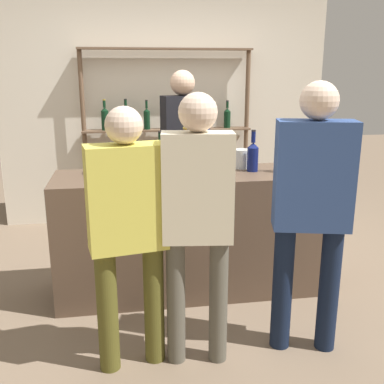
# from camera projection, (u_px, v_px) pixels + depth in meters

# --- Properties ---
(ground_plane) EXTENTS (16.00, 16.00, 0.00)m
(ground_plane) POSITION_uv_depth(u_px,v_px,m) (192.00, 288.00, 3.66)
(ground_plane) COLOR #7A6651
(bar_counter) EXTENTS (2.08, 0.61, 0.96)m
(bar_counter) POSITION_uv_depth(u_px,v_px,m) (192.00, 233.00, 3.53)
(bar_counter) COLOR brown
(bar_counter) RESTS_ON ground_plane
(back_wall) EXTENTS (3.68, 0.12, 2.80)m
(back_wall) POSITION_uv_depth(u_px,v_px,m) (165.00, 99.00, 5.10)
(back_wall) COLOR beige
(back_wall) RESTS_ON ground_plane
(back_shelf) EXTENTS (1.87, 0.18, 1.94)m
(back_shelf) POSITION_uv_depth(u_px,v_px,m) (166.00, 113.00, 4.96)
(back_shelf) COLOR brown
(back_shelf) RESTS_ON ground_plane
(counter_bottle_0) EXTENTS (0.08, 0.08, 0.35)m
(counter_bottle_0) POSITION_uv_depth(u_px,v_px,m) (208.00, 155.00, 3.40)
(counter_bottle_0) COLOR #0F1956
(counter_bottle_0) RESTS_ON bar_counter
(counter_bottle_1) EXTENTS (0.09, 0.09, 0.32)m
(counter_bottle_1) POSITION_uv_depth(u_px,v_px,m) (253.00, 156.00, 3.46)
(counter_bottle_1) COLOR #0F1956
(counter_bottle_1) RESTS_ON bar_counter
(counter_bottle_2) EXTENTS (0.07, 0.07, 0.32)m
(counter_bottle_2) POSITION_uv_depth(u_px,v_px,m) (229.00, 160.00, 3.27)
(counter_bottle_2) COLOR silver
(counter_bottle_2) RESTS_ON bar_counter
(counter_bottle_3) EXTENTS (0.09, 0.09, 0.37)m
(counter_bottle_3) POSITION_uv_depth(u_px,v_px,m) (291.00, 154.00, 3.41)
(counter_bottle_3) COLOR brown
(counter_bottle_3) RESTS_ON bar_counter
(counter_bottle_4) EXTENTS (0.08, 0.08, 0.33)m
(counter_bottle_4) POSITION_uv_depth(u_px,v_px,m) (161.00, 159.00, 3.31)
(counter_bottle_4) COLOR black
(counter_bottle_4) RESTS_ON bar_counter
(counter_bottle_5) EXTENTS (0.08, 0.08, 0.37)m
(counter_bottle_5) POSITION_uv_depth(u_px,v_px,m) (185.00, 158.00, 3.27)
(counter_bottle_5) COLOR brown
(counter_bottle_5) RESTS_ON bar_counter
(ice_bucket) EXTENTS (0.24, 0.24, 0.23)m
(ice_bucket) POSITION_uv_depth(u_px,v_px,m) (117.00, 159.00, 3.37)
(ice_bucket) COLOR black
(ice_bucket) RESTS_ON bar_counter
(cork_jar) EXTENTS (0.14, 0.14, 0.15)m
(cork_jar) POSITION_uv_depth(u_px,v_px,m) (242.00, 159.00, 3.59)
(cork_jar) COLOR silver
(cork_jar) RESTS_ON bar_counter
(customer_right) EXTENTS (0.48, 0.29, 1.66)m
(customer_right) POSITION_uv_depth(u_px,v_px,m) (312.00, 201.00, 2.64)
(customer_right) COLOR #121C33
(customer_right) RESTS_ON ground_plane
(customer_center) EXTENTS (0.41, 0.22, 1.61)m
(customer_center) POSITION_uv_depth(u_px,v_px,m) (197.00, 211.00, 2.51)
(customer_center) COLOR #575347
(customer_center) RESTS_ON ground_plane
(customer_left) EXTENTS (0.46, 0.26, 1.54)m
(customer_left) POSITION_uv_depth(u_px,v_px,m) (128.00, 223.00, 2.49)
(customer_left) COLOR brown
(customer_left) RESTS_ON ground_plane
(server_behind_counter) EXTENTS (0.41, 0.26, 1.72)m
(server_behind_counter) POSITION_uv_depth(u_px,v_px,m) (183.00, 145.00, 4.18)
(server_behind_counter) COLOR black
(server_behind_counter) RESTS_ON ground_plane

